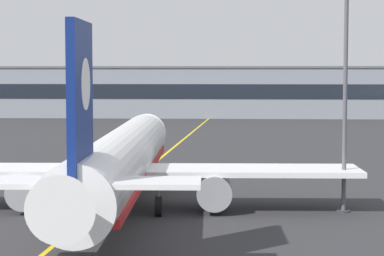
# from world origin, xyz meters

# --- Properties ---
(taxiway_centreline) EXTENTS (8.47, 179.83, 0.01)m
(taxiway_centreline) POSITION_xyz_m (0.00, 30.00, 0.00)
(taxiway_centreline) COLOR yellow
(taxiway_centreline) RESTS_ON ground
(airliner_foreground) EXTENTS (32.14, 41.48, 11.65)m
(airliner_foreground) POSITION_xyz_m (0.94, 13.51, 3.37)
(airliner_foreground) COLOR white
(airliner_foreground) RESTS_ON ground
(apron_lamp_post) EXTENTS (2.24, 0.90, 14.60)m
(apron_lamp_post) POSITION_xyz_m (15.73, 13.95, 7.62)
(apron_lamp_post) COLOR #515156
(apron_lamp_post) RESTS_ON ground
(terminal_building) EXTENTS (161.03, 12.40, 10.15)m
(terminal_building) POSITION_xyz_m (9.09, 114.77, 5.08)
(terminal_building) COLOR gray
(terminal_building) RESTS_ON ground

